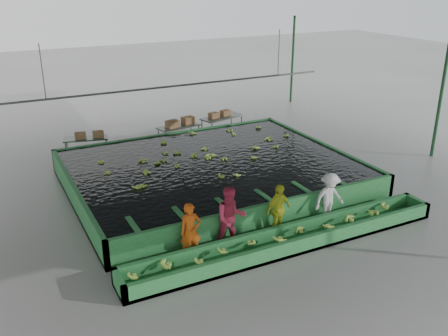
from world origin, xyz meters
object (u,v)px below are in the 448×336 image
sorting_trough (289,240)px  worker_d (329,198)px  flotation_tank (212,173)px  packing_table_left (87,147)px  worker_b (231,218)px  packing_table_right (222,126)px  box_stack_right (220,117)px  worker_a (191,231)px  packing_table_mid (179,135)px  worker_c (278,210)px  box_stack_mid (180,125)px  box_stack_left (90,138)px

sorting_trough → worker_d: size_ratio=6.15×
flotation_tank → packing_table_left: size_ratio=5.47×
flotation_tank → worker_d: size_ratio=6.15×
sorting_trough → worker_b: size_ratio=5.43×
worker_d → packing_table_right: 9.45m
worker_d → box_stack_right: 9.47m
worker_a → box_stack_right: (5.57, 9.43, 0.14)m
packing_table_mid → box_stack_right: size_ratio=1.65×
worker_c → box_stack_right: 9.82m
worker_b → box_stack_mid: bearing=89.3°
packing_table_mid → box_stack_left: box_stack_left is taller
worker_a → worker_d: 4.68m
packing_table_left → packing_table_right: packing_table_right is taller
packing_table_right → box_stack_left: bearing=-179.4°
worker_b → packing_table_right: bearing=77.6°
worker_d → packing_table_left: (-5.42, 9.41, -0.40)m
sorting_trough → worker_c: 0.98m
worker_c → sorting_trough: bearing=-112.0°
worker_c → packing_table_right: bearing=59.3°
worker_b → box_stack_mid: (2.23, 9.17, -0.05)m
worker_c → packing_table_right: size_ratio=0.78×
worker_a → packing_table_right: size_ratio=0.78×
worker_c → box_stack_mid: worker_c is taller
worker_c → packing_table_mid: worker_c is taller
worker_b → worker_d: worker_b is taller
box_stack_left → packing_table_mid: bearing=-2.7°
packing_table_mid → packing_table_right: 2.33m
worker_b → worker_c: size_ratio=1.14×
worker_d → packing_table_right: bearing=83.8°
packing_table_mid → box_stack_left: 3.98m
worker_d → sorting_trough: bearing=-158.3°
packing_table_mid → box_stack_left: bearing=177.3°
sorting_trough → box_stack_left: box_stack_left is taller
packing_table_right → worker_c: bearing=-107.0°
sorting_trough → box_stack_mid: 10.02m
box_stack_left → worker_c: bearing=-70.0°
worker_b → packing_table_right: (4.44, 9.39, -0.45)m
flotation_tank → box_stack_right: (2.88, 5.13, 0.50)m
worker_b → box_stack_left: worker_b is taller
worker_a → packing_table_mid: worker_a is taller
sorting_trough → worker_d: worker_d is taller
worker_b → packing_table_right: worker_b is taller
worker_b → packing_table_mid: bearing=89.8°
worker_d → packing_table_left: bearing=119.8°
flotation_tank → worker_d: bearing=-65.1°
worker_c → packing_table_left: 10.06m
box_stack_mid → worker_d: bearing=-82.4°
flotation_tank → box_stack_mid: size_ratio=6.95×
worker_c → worker_b: bearing=166.3°
packing_table_left → packing_table_right: 6.41m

